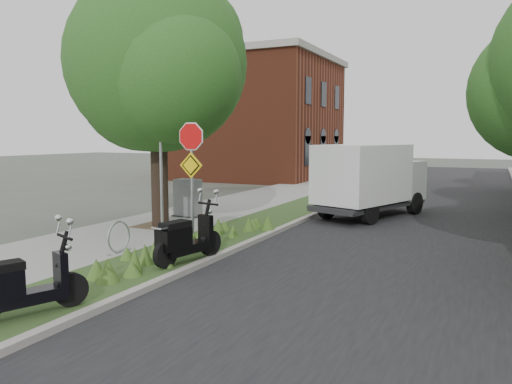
% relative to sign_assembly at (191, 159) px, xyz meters
% --- Properties ---
extents(ground, '(120.00, 120.00, 0.00)m').
position_rel_sign_assembly_xyz_m(ground, '(1.40, -0.58, -2.33)').
color(ground, '#4C5147').
rests_on(ground, ground).
extents(sidewalk_near, '(3.50, 60.00, 0.12)m').
position_rel_sign_assembly_xyz_m(sidewalk_near, '(-2.85, 9.42, -2.27)').
color(sidewalk_near, gray).
rests_on(sidewalk_near, ground).
extents(verge, '(2.00, 60.00, 0.12)m').
position_rel_sign_assembly_xyz_m(verge, '(-0.10, 9.42, -2.27)').
color(verge, '#304B20').
rests_on(verge, ground).
extents(kerb_near, '(0.20, 60.00, 0.13)m').
position_rel_sign_assembly_xyz_m(kerb_near, '(0.90, 9.42, -2.26)').
color(kerb_near, '#9E9991').
rests_on(kerb_near, ground).
extents(road, '(7.00, 60.00, 0.01)m').
position_rel_sign_assembly_xyz_m(road, '(4.40, 9.42, -2.32)').
color(road, black).
rests_on(road, ground).
extents(street_tree_main, '(6.21, 5.54, 7.66)m').
position_rel_sign_assembly_xyz_m(street_tree_main, '(-2.68, 2.28, 2.48)').
color(street_tree_main, black).
rests_on(street_tree_main, ground).
extents(bare_post, '(0.08, 0.08, 4.00)m').
position_rel_sign_assembly_xyz_m(bare_post, '(-1.80, 1.22, -0.21)').
color(bare_post, '#A5A8AD').
rests_on(bare_post, ground).
extents(bike_hoop, '(0.06, 0.78, 0.77)m').
position_rel_sign_assembly_xyz_m(bike_hoop, '(-1.30, -1.18, -1.83)').
color(bike_hoop, '#A5A8AD').
rests_on(bike_hoop, ground).
extents(sign_assembly, '(0.94, 0.08, 3.22)m').
position_rel_sign_assembly_xyz_m(sign_assembly, '(0.00, 0.00, 0.00)').
color(sign_assembly, '#A5A8AD').
rests_on(sign_assembly, ground).
extents(brick_building, '(9.40, 10.40, 8.30)m').
position_rel_sign_assembly_xyz_m(brick_building, '(-8.10, 21.42, 1.88)').
color(brick_building, brown).
rests_on(brick_building, ground).
extents(scooter_near, '(0.67, 1.97, 0.95)m').
position_rel_sign_assembly_xyz_m(scooter_near, '(0.62, -1.39, -1.75)').
color(scooter_near, black).
rests_on(scooter_near, ground).
extents(scooter_far, '(0.88, 1.79, 0.90)m').
position_rel_sign_assembly_xyz_m(scooter_far, '(0.22, -5.27, -1.77)').
color(scooter_far, black).
rests_on(scooter_far, ground).
extents(box_truck, '(3.35, 5.21, 2.20)m').
position_rel_sign_assembly_xyz_m(box_truck, '(2.70, 7.35, -0.89)').
color(box_truck, '#262628').
rests_on(box_truck, ground).
extents(utility_cabinet, '(1.02, 0.72, 1.29)m').
position_rel_sign_assembly_xyz_m(utility_cabinet, '(-2.82, 4.10, -1.59)').
color(utility_cabinet, '#262628').
rests_on(utility_cabinet, ground).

